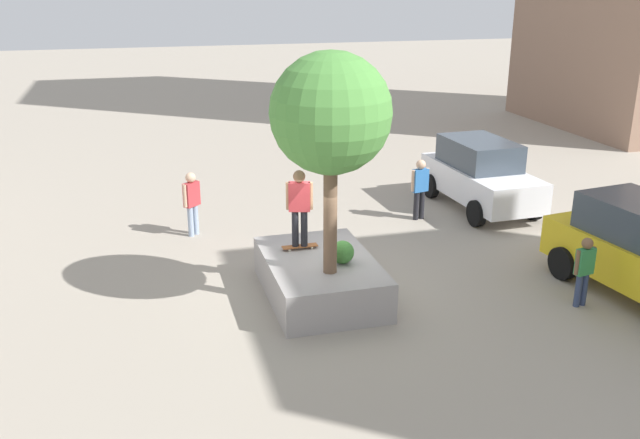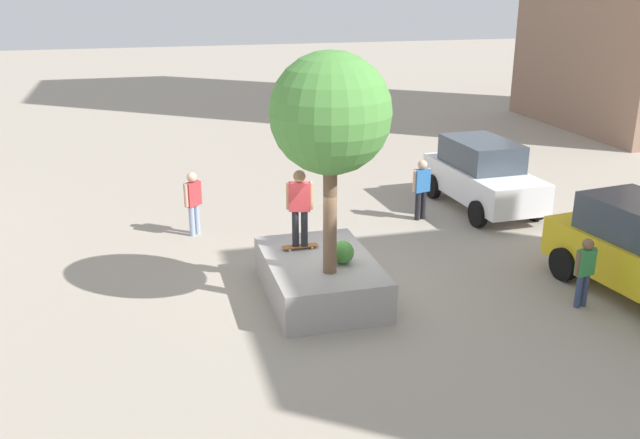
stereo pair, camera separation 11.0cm
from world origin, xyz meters
TOP-DOWN VIEW (x-y plane):
  - ground_plane at (0.00, 0.00)m, footprint 120.00×120.00m
  - planter_ledge at (0.18, -0.24)m, footprint 3.38×2.28m
  - plaza_tree at (0.89, -0.23)m, footprint 2.37×2.37m
  - boxwood_shrub at (0.52, 0.15)m, footprint 0.49×0.49m
  - skateboard at (-0.51, -0.52)m, footprint 0.23×0.80m
  - skateboarder at (-0.51, -0.52)m, footprint 0.32×0.57m
  - police_car at (-4.49, 6.03)m, footprint 4.47×2.20m
  - passerby_with_bag at (-3.98, 3.86)m, footprint 0.30×0.58m
  - pedestrian_crossing at (2.12, 4.94)m, footprint 0.24×0.51m
  - bystander_watching at (-4.38, -2.53)m, footprint 0.46×0.48m

SIDE VIEW (x-z plane):
  - ground_plane at x=0.00m, z-range 0.00..0.00m
  - planter_ledge at x=0.18m, z-range 0.00..0.87m
  - pedestrian_crossing at x=2.12m, z-range 0.12..1.65m
  - skateboard at x=-0.51m, z-range 0.89..0.96m
  - bystander_watching at x=-4.38m, z-range 0.14..1.88m
  - passerby_with_bag at x=-3.98m, z-range 0.14..1.89m
  - police_car at x=-4.49m, z-range 0.02..2.07m
  - boxwood_shrub at x=0.52m, z-range 0.87..1.36m
  - skateboarder at x=-0.51m, z-range 1.07..2.81m
  - plaza_tree at x=0.89m, z-range 1.89..6.35m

